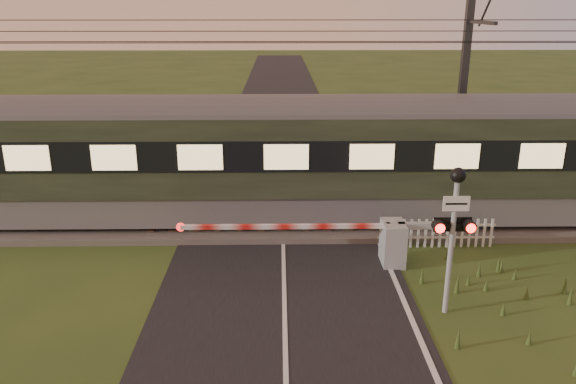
{
  "coord_description": "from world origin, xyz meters",
  "views": [
    {
      "loc": [
        -0.1,
        -9.88,
        6.46
      ],
      "look_at": [
        0.11,
        3.2,
        2.13
      ],
      "focal_mm": 35.0,
      "sensor_mm": 36.0,
      "label": 1
    }
  ],
  "objects_px": {
    "crossing_signal": "(454,216)",
    "boom_gate": "(382,241)",
    "picket_fence": "(437,233)",
    "catenary_mast": "(463,88)"
  },
  "relations": [
    {
      "from": "boom_gate",
      "to": "picket_fence",
      "type": "distance_m",
      "value": 2.02
    },
    {
      "from": "boom_gate",
      "to": "catenary_mast",
      "type": "xyz_separation_m",
      "value": [
        3.43,
        5.15,
        3.25
      ]
    },
    {
      "from": "crossing_signal",
      "to": "boom_gate",
      "type": "bearing_deg",
      "value": 111.41
    },
    {
      "from": "boom_gate",
      "to": "picket_fence",
      "type": "xyz_separation_m",
      "value": [
        1.73,
        1.02,
        -0.21
      ]
    },
    {
      "from": "crossing_signal",
      "to": "catenary_mast",
      "type": "distance_m",
      "value": 8.2
    },
    {
      "from": "picket_fence",
      "to": "catenary_mast",
      "type": "distance_m",
      "value": 5.65
    },
    {
      "from": "boom_gate",
      "to": "catenary_mast",
      "type": "bearing_deg",
      "value": 56.33
    },
    {
      "from": "crossing_signal",
      "to": "catenary_mast",
      "type": "height_order",
      "value": "catenary_mast"
    },
    {
      "from": "picket_fence",
      "to": "catenary_mast",
      "type": "bearing_deg",
      "value": 67.57
    },
    {
      "from": "catenary_mast",
      "to": "boom_gate",
      "type": "bearing_deg",
      "value": -123.67
    }
  ]
}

